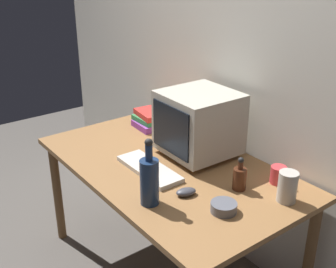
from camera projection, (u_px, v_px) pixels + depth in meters
back_wall at (239, 58)px, 2.39m from camera, size 4.00×0.08×2.50m
desk at (168, 177)px, 2.36m from camera, size 1.52×0.88×0.73m
crt_monitor at (199, 123)px, 2.35m from camera, size 0.39×0.40×0.37m
keyboard at (149, 169)px, 2.25m from camera, size 0.42×0.15×0.02m
computer_mouse at (186, 192)px, 2.02m from camera, size 0.09×0.11×0.04m
bottle_tall at (149, 180)px, 1.92m from camera, size 0.09×0.09×0.33m
bottle_short at (240, 178)px, 2.06m from camera, size 0.07×0.07×0.17m
book_stack at (149, 119)px, 2.79m from camera, size 0.23×0.18×0.11m
mug at (279, 175)px, 2.12m from camera, size 0.12×0.08×0.09m
cd_spindle at (224, 207)px, 1.90m from camera, size 0.12×0.12×0.04m
metal_canister at (287, 187)px, 1.96m from camera, size 0.09×0.09×0.15m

